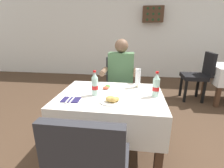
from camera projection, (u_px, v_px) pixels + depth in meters
ground_plane at (121, 150)px, 1.96m from camera, size 11.00×11.00×0.00m
back_wall at (132, 23)px, 4.77m from camera, size 11.00×0.12×3.14m
main_dining_table at (111, 109)px, 1.76m from camera, size 1.08×0.83×0.73m
chair_far_diner_seat at (118, 86)px, 2.52m from camera, size 0.44×0.50×0.97m
seated_diner_far at (121, 78)px, 2.36m from camera, size 0.50×0.46×1.26m
plate_near_camera at (112, 100)px, 1.51m from camera, size 0.23×0.23×0.07m
plate_far_diner at (107, 89)px, 1.84m from camera, size 0.25×0.25×0.05m
beer_glass_left at (138, 78)px, 1.88m from camera, size 0.07×0.07×0.22m
cola_bottle_primary at (95, 85)px, 1.65m from camera, size 0.07×0.07×0.26m
cola_bottle_secondary at (156, 86)px, 1.62m from camera, size 0.07×0.07×0.26m
napkin_cutlery_set at (71, 100)px, 1.56m from camera, size 0.17×0.19×0.01m
background_chair_left at (199, 74)px, 3.25m from camera, size 0.50×0.44×0.97m
wall_bottle_rack at (153, 14)px, 4.47m from camera, size 0.56×0.21×0.42m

